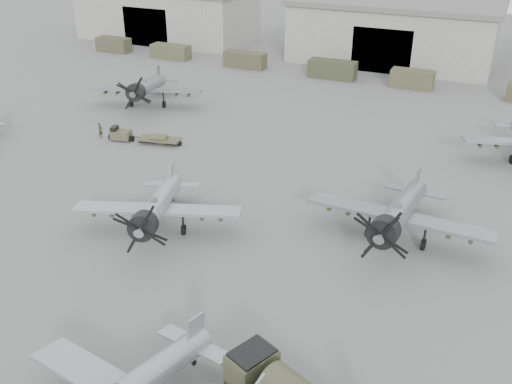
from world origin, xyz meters
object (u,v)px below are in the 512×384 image
tug_trailer (136,137)px  ground_crew (100,130)px  aircraft_mid_2 (398,214)px  aircraft_far_0 (146,88)px  aircraft_mid_1 (156,207)px

tug_trailer → ground_crew: bearing=177.8°
aircraft_mid_2 → ground_crew: size_ratio=7.97×
aircraft_far_0 → tug_trailer: size_ratio=1.76×
tug_trailer → ground_crew: ground_crew is taller
aircraft_mid_1 → ground_crew: (-15.41, 13.21, -1.37)m
aircraft_mid_1 → aircraft_far_0: size_ratio=0.93×
aircraft_mid_2 → aircraft_far_0: (-32.17, 17.19, -0.02)m
aircraft_mid_2 → ground_crew: (-31.12, 7.42, -1.53)m
aircraft_far_0 → ground_crew: 9.94m
aircraft_far_0 → ground_crew: size_ratio=7.87×
tug_trailer → ground_crew: (-3.77, -0.61, 0.27)m
aircraft_mid_1 → aircraft_far_0: aircraft_far_0 is taller
aircraft_mid_2 → ground_crew: bearing=169.0°
aircraft_far_0 → tug_trailer: bearing=-81.2°
tug_trailer → ground_crew: 3.83m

